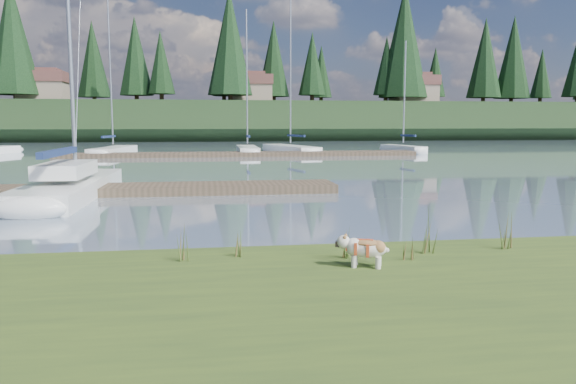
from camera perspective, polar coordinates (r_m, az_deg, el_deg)
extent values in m
plane|color=#7E91A6|center=(41.10, -7.61, 3.59)|extent=(200.00, 200.00, 0.00)
cube|color=#3D531D|center=(5.57, -1.34, -17.47)|extent=(60.00, 9.00, 0.35)
cube|color=black|center=(84.02, -8.12, 7.07)|extent=(200.00, 20.00, 5.00)
cylinder|color=silver|center=(8.41, 6.71, -7.05)|extent=(0.08, 0.08, 0.18)
cylinder|color=silver|center=(8.58, 6.81, -6.76)|extent=(0.08, 0.08, 0.18)
cylinder|color=silver|center=(8.39, 9.13, -7.13)|extent=(0.08, 0.08, 0.18)
cylinder|color=silver|center=(8.56, 9.18, -6.84)|extent=(0.08, 0.08, 0.18)
ellipsoid|color=silver|center=(8.44, 8.04, -5.73)|extent=(0.65, 0.47, 0.27)
ellipsoid|color=#9A6939|center=(8.42, 8.05, -5.14)|extent=(0.47, 0.40, 0.10)
ellipsoid|color=silver|center=(8.45, 5.66, -5.07)|extent=(0.26, 0.27, 0.20)
cube|color=black|center=(8.47, 5.06, -5.28)|extent=(0.09, 0.12, 0.08)
cube|color=white|center=(20.28, -21.19, 0.21)|extent=(2.11, 8.69, 0.70)
ellipsoid|color=white|center=(24.49, -18.82, 1.43)|extent=(1.93, 2.39, 0.70)
cube|color=navy|center=(18.94, -22.28, 3.75)|extent=(0.27, 3.94, 0.20)
cube|color=white|center=(19.74, -21.62, 2.15)|extent=(1.43, 3.17, 0.45)
cube|color=#4C3D2C|center=(20.44, -17.93, 0.20)|extent=(16.00, 2.00, 0.30)
cube|color=#4C3D2C|center=(41.17, -4.83, 3.85)|extent=(26.00, 2.20, 0.30)
ellipsoid|color=white|center=(51.50, -26.19, 3.87)|extent=(2.08, 2.31, 0.70)
cube|color=white|center=(45.47, -17.32, 3.94)|extent=(2.80, 7.74, 0.70)
ellipsoid|color=white|center=(49.09, -16.02, 4.20)|extent=(1.93, 2.28, 0.70)
cylinder|color=silver|center=(45.61, -17.63, 12.12)|extent=(0.12, 0.12, 11.83)
cube|color=navy|center=(44.44, -17.77, 5.39)|extent=(0.64, 3.01, 0.20)
cube|color=white|center=(44.51, -4.14, 4.19)|extent=(1.56, 6.55, 0.70)
ellipsoid|color=white|center=(47.77, -4.39, 4.38)|extent=(1.45, 1.80, 0.70)
cylinder|color=silver|center=(44.59, -4.21, 11.54)|extent=(0.12, 0.12, 10.27)
cube|color=navy|center=(43.58, -4.08, 5.68)|extent=(0.23, 2.60, 0.20)
cube|color=white|center=(46.22, 0.25, 4.31)|extent=(3.87, 8.11, 0.70)
ellipsoid|color=white|center=(49.85, -1.63, 4.52)|extent=(2.25, 2.55, 0.70)
cylinder|color=silver|center=(46.37, 0.26, 12.57)|extent=(0.12, 0.12, 12.18)
cube|color=navy|center=(45.19, 0.82, 5.75)|extent=(1.04, 3.09, 0.20)
cube|color=white|center=(47.32, 11.61, 4.23)|extent=(2.26, 5.44, 0.70)
ellipsoid|color=white|center=(49.59, 9.99, 4.40)|extent=(1.43, 1.65, 0.70)
cylinder|color=silver|center=(47.33, 11.75, 9.89)|extent=(0.12, 0.12, 8.18)
cube|color=navy|center=(46.67, 12.11, 5.63)|extent=(0.63, 2.11, 0.20)
cone|color=#475B23|center=(9.07, -5.32, -5.10)|extent=(0.03, 0.03, 0.45)
cone|color=brown|center=(9.02, -4.59, -5.45)|extent=(0.03, 0.03, 0.36)
cone|color=#475B23|center=(9.10, -4.95, -4.91)|extent=(0.03, 0.03, 0.49)
cone|color=brown|center=(9.07, -4.42, -5.53)|extent=(0.03, 0.03, 0.31)
cone|color=#475B23|center=(9.00, -5.16, -5.34)|extent=(0.03, 0.03, 0.40)
cone|color=#475B23|center=(8.97, 5.91, -5.17)|extent=(0.03, 0.03, 0.47)
cone|color=brown|center=(8.94, 6.71, -5.53)|extent=(0.03, 0.03, 0.38)
cone|color=#475B23|center=(9.01, 6.24, -4.96)|extent=(0.03, 0.03, 0.52)
cone|color=brown|center=(8.99, 6.82, -5.61)|extent=(0.03, 0.03, 0.33)
cone|color=#475B23|center=(8.90, 6.17, -5.42)|extent=(0.03, 0.03, 0.43)
cone|color=#475B23|center=(9.49, 13.72, -3.97)|extent=(0.03, 0.03, 0.70)
cone|color=brown|center=(9.48, 14.48, -4.43)|extent=(0.03, 0.03, 0.56)
cone|color=#475B23|center=(9.53, 13.99, -3.71)|extent=(0.03, 0.03, 0.77)
cone|color=brown|center=(9.53, 14.55, -4.58)|extent=(0.03, 0.03, 0.49)
cone|color=#475B23|center=(9.43, 14.01, -4.26)|extent=(0.03, 0.03, 0.63)
cone|color=#475B23|center=(8.89, -11.19, -5.19)|extent=(0.03, 0.03, 0.53)
cone|color=brown|center=(8.83, -10.48, -5.61)|extent=(0.03, 0.03, 0.43)
cone|color=#475B23|center=(8.91, -10.80, -4.97)|extent=(0.03, 0.03, 0.58)
cone|color=brown|center=(8.87, -10.28, -5.72)|extent=(0.03, 0.03, 0.37)
cone|color=#475B23|center=(8.82, -11.08, -5.47)|extent=(0.03, 0.03, 0.48)
cone|color=#475B23|center=(9.02, 11.67, -5.47)|extent=(0.03, 0.03, 0.39)
cone|color=brown|center=(9.00, 12.48, -5.77)|extent=(0.03, 0.03, 0.32)
cone|color=#475B23|center=(9.06, 11.97, -5.29)|extent=(0.03, 0.03, 0.43)
cone|color=brown|center=(9.05, 12.57, -5.83)|extent=(0.03, 0.03, 0.28)
cone|color=#475B23|center=(8.96, 11.97, -5.70)|extent=(0.03, 0.03, 0.36)
cone|color=#475B23|center=(10.19, 20.91, -3.85)|extent=(0.03, 0.03, 0.57)
cone|color=brown|center=(10.19, 21.63, -4.20)|extent=(0.03, 0.03, 0.46)
cone|color=#475B23|center=(10.24, 21.13, -3.64)|extent=(0.03, 0.03, 0.63)
cone|color=brown|center=(10.25, 21.66, -4.31)|extent=(0.03, 0.03, 0.40)
cone|color=#475B23|center=(10.13, 21.23, -4.08)|extent=(0.03, 0.03, 0.51)
cube|color=#33281C|center=(9.75, -4.58, -7.28)|extent=(60.00, 0.50, 0.14)
cylinder|color=#382619|center=(82.77, -25.93, 8.78)|extent=(0.60, 0.60, 1.80)
cone|color=black|center=(83.43, -26.23, 14.03)|extent=(6.60, 6.60, 15.00)
cylinder|color=#382619|center=(83.62, -15.12, 9.22)|extent=(0.60, 0.60, 1.80)
cone|color=black|center=(84.06, -15.25, 13.21)|extent=(4.84, 4.84, 11.00)
cylinder|color=#382619|center=(77.18, -5.87, 9.62)|extent=(0.60, 0.60, 1.80)
cone|color=black|center=(77.83, -5.94, 14.93)|extent=(6.16, 6.16, 14.00)
cylinder|color=#382619|center=(82.59, 2.46, 9.49)|extent=(0.60, 0.60, 1.80)
cone|color=black|center=(82.94, 2.48, 12.91)|extent=(3.96, 3.96, 9.00)
cylinder|color=#382619|center=(84.12, 11.57, 9.31)|extent=(0.60, 0.60, 1.80)
cone|color=black|center=(84.83, 11.71, 14.78)|extent=(7.04, 7.04, 16.00)
cylinder|color=#382619|center=(92.50, 19.20, 8.85)|extent=(0.60, 0.60, 1.80)
cone|color=black|center=(92.94, 19.36, 12.73)|extent=(5.28, 5.28, 12.00)
cube|color=gray|center=(83.89, -23.56, 9.22)|extent=(6.00, 5.00, 2.80)
cube|color=brown|center=(84.01, -23.63, 10.64)|extent=(6.30, 5.30, 1.40)
cube|color=brown|center=(84.07, -23.66, 11.19)|extent=(4.20, 3.60, 0.70)
cube|color=gray|center=(82.38, -3.92, 9.83)|extent=(6.00, 5.00, 2.80)
cube|color=brown|center=(82.51, -3.93, 11.29)|extent=(6.30, 5.30, 1.40)
cube|color=brown|center=(82.57, -3.94, 11.84)|extent=(4.20, 3.60, 0.70)
cube|color=gray|center=(85.77, 12.62, 9.57)|extent=(6.00, 5.00, 2.80)
cube|color=brown|center=(85.89, 12.66, 10.97)|extent=(6.30, 5.30, 1.40)
cube|color=brown|center=(85.95, 12.68, 11.50)|extent=(4.20, 3.60, 0.70)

